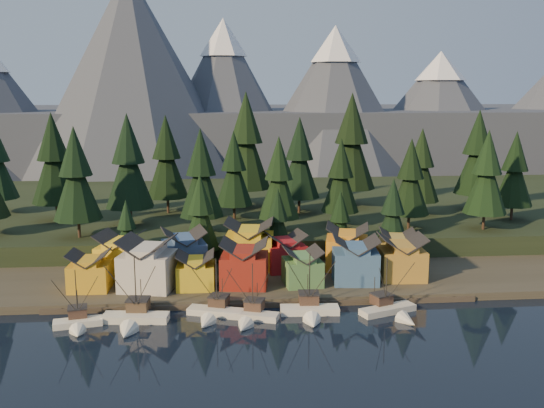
{
  "coord_description": "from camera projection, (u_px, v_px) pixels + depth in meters",
  "views": [
    {
      "loc": [
        -7.66,
        -90.56,
        39.18
      ],
      "look_at": [
        2.85,
        30.0,
        16.48
      ],
      "focal_mm": 40.0,
      "sensor_mm": 36.0,
      "label": 1
    }
  ],
  "objects": [
    {
      "name": "boat_0",
      "position": [
        77.0,
        315.0,
        101.3
      ],
      "size": [
        8.66,
        9.22,
        10.73
      ],
      "rotation": [
        0.0,
        0.0,
        0.2
      ],
      "color": "silver",
      "rests_on": "ground"
    },
    {
      "name": "house_front_2",
      "position": [
        196.0,
        269.0,
        116.97
      ],
      "size": [
        7.28,
        7.33,
        7.03
      ],
      "rotation": [
        0.0,
        0.0,
        -0.01
      ],
      "color": "gold",
      "rests_on": "shore_strip"
    },
    {
      "name": "dock",
      "position": [
        263.0,
        302.0,
        112.62
      ],
      "size": [
        80.0,
        4.0,
        1.0
      ],
      "primitive_type": "cube",
      "color": "#494034",
      "rests_on": "ground"
    },
    {
      "name": "tree_hill_5",
      "position": [
        201.0,
        176.0,
        140.89
      ],
      "size": [
        10.63,
        10.63,
        24.75
      ],
      "color": "#332319",
      "rests_on": "hillside"
    },
    {
      "name": "tree_hill_10",
      "position": [
        351.0,
        145.0,
        173.04
      ],
      "size": [
        14.05,
        14.05,
        32.73
      ],
      "color": "#332319",
      "rests_on": "hillside"
    },
    {
      "name": "shore_strip",
      "position": [
        255.0,
        265.0,
        135.58
      ],
      "size": [
        400.0,
        50.0,
        1.5
      ],
      "primitive_type": "cube",
      "color": "#363227",
      "rests_on": "ground"
    },
    {
      "name": "tree_shore_4",
      "position": [
        393.0,
        215.0,
        136.22
      ],
      "size": [
        7.97,
        7.97,
        18.55
      ],
      "color": "#332319",
      "rests_on": "shore_strip"
    },
    {
      "name": "tree_shore_1",
      "position": [
        201.0,
        215.0,
        132.4
      ],
      "size": [
        8.61,
        8.61,
        20.05
      ],
      "color": "#332319",
      "rests_on": "shore_strip"
    },
    {
      "name": "tree_hill_17",
      "position": [
        515.0,
        172.0,
        155.71
      ],
      "size": [
        9.91,
        9.91,
        23.09
      ],
      "color": "#332319",
      "rests_on": "hillside"
    },
    {
      "name": "boat_3",
      "position": [
        250.0,
        309.0,
        104.34
      ],
      "size": [
        10.04,
        10.48,
        10.93
      ],
      "rotation": [
        0.0,
        0.0,
        -0.33
      ],
      "color": "beige",
      "rests_on": "ground"
    },
    {
      "name": "tree_shore_2",
      "position": [
        278.0,
        222.0,
        134.19
      ],
      "size": [
        7.16,
        7.16,
        16.69
      ],
      "color": "#332319",
      "rests_on": "shore_strip"
    },
    {
      "name": "boat_2",
      "position": [
        213.0,
        306.0,
        106.06
      ],
      "size": [
        10.65,
        11.07,
        11.28
      ],
      "rotation": [
        0.0,
        0.0,
        -0.32
      ],
      "color": "silver",
      "rests_on": "ground"
    },
    {
      "name": "tree_hill_4",
      "position": [
        167.0,
        160.0,
        164.3
      ],
      "size": [
        11.54,
        11.54,
        26.88
      ],
      "color": "#332319",
      "rests_on": "hillside"
    },
    {
      "name": "house_back_4",
      "position": [
        347.0,
        246.0,
        129.4
      ],
      "size": [
        10.37,
        10.11,
        9.52
      ],
      "rotation": [
        0.0,
        0.0,
        -0.22
      ],
      "color": "orange",
      "rests_on": "shore_strip"
    },
    {
      "name": "tree_hill_2",
      "position": [
        76.0,
        177.0,
        136.46
      ],
      "size": [
        10.96,
        10.96,
        25.54
      ],
      "color": "#332319",
      "rests_on": "hillside"
    },
    {
      "name": "mountain_ridge",
      "position": [
        226.0,
        117.0,
        300.53
      ],
      "size": [
        560.0,
        190.0,
        90.0
      ],
      "color": "#4E5465",
      "rests_on": "ground"
    },
    {
      "name": "house_front_0",
      "position": [
        90.0,
        270.0,
        115.88
      ],
      "size": [
        7.75,
        7.35,
        7.5
      ],
      "rotation": [
        0.0,
        0.0,
        -0.04
      ],
      "color": "gold",
      "rests_on": "shore_strip"
    },
    {
      "name": "house_front_5",
      "position": [
        356.0,
        259.0,
        120.07
      ],
      "size": [
        9.51,
        8.8,
        9.19
      ],
      "rotation": [
        0.0,
        0.0,
        -0.1
      ],
      "color": "#395D87",
      "rests_on": "shore_strip"
    },
    {
      "name": "tree_hill_13",
      "position": [
        487.0,
        175.0,
        144.79
      ],
      "size": [
        10.38,
        10.38,
        24.18
      ],
      "color": "#332319",
      "rests_on": "hillside"
    },
    {
      "name": "tree_hill_3",
      "position": [
        129.0,
        165.0,
        148.82
      ],
      "size": [
        11.98,
        11.98,
        27.91
      ],
      "color": "#332319",
      "rests_on": "hillside"
    },
    {
      "name": "ground",
      "position": [
        271.0,
        340.0,
        96.55
      ],
      "size": [
        500.0,
        500.0,
        0.0
      ],
      "primitive_type": "plane",
      "color": "black",
      "rests_on": "ground"
    },
    {
      "name": "house_back_1",
      "position": [
        184.0,
        251.0,
        125.64
      ],
      "size": [
        10.09,
        10.17,
        9.51
      ],
      "rotation": [
        0.0,
        0.0,
        0.21
      ],
      "color": "#395688",
      "rests_on": "shore_strip"
    },
    {
      "name": "house_back_0",
      "position": [
        120.0,
        254.0,
        123.67
      ],
      "size": [
        10.21,
        9.96,
        9.28
      ],
      "rotation": [
        0.0,
        0.0,
        -0.24
      ],
      "color": "yellow",
      "rests_on": "shore_strip"
    },
    {
      "name": "tree_hill_8",
      "position": [
        299.0,
        161.0,
        164.49
      ],
      "size": [
        11.3,
        11.3,
        26.33
      ],
      "color": "#332319",
      "rests_on": "hillside"
    },
    {
      "name": "house_front_4",
      "position": [
        303.0,
        266.0,
        118.98
      ],
      "size": [
        7.78,
        8.29,
        7.26
      ],
      "rotation": [
        0.0,
        0.0,
        0.1
      ],
      "color": "#508347",
      "rests_on": "shore_strip"
    },
    {
      "name": "tree_hill_12",
      "position": [
        421.0,
        168.0,
        161.63
      ],
      "size": [
        10.1,
        10.1,
        23.53
      ],
      "color": "#332319",
      "rests_on": "hillside"
    },
    {
      "name": "house_front_3",
      "position": [
        244.0,
        262.0,
        117.98
      ],
      "size": [
        9.98,
        9.62,
        9.06
      ],
      "rotation": [
        0.0,
        0.0,
        -0.14
      ],
      "color": "maroon",
      "rests_on": "shore_strip"
    },
    {
      "name": "tree_hill_14",
      "position": [
        477.0,
        155.0,
        168.57
      ],
      "size": [
        12.09,
        12.09,
        28.17
      ],
      "color": "#332319",
      "rests_on": "hillside"
    },
    {
      "name": "tree_shore_3",
      "position": [
        340.0,
        222.0,
        135.46
      ],
      "size": [
        6.86,
        6.86,
        15.98
      ],
      "color": "#332319",
      "rests_on": "shore_strip"
    },
    {
      "name": "house_front_6",
      "position": [
        402.0,
        256.0,
        122.62
      ],
      "size": [
        9.28,
        8.81,
        8.89
      ],
      "rotation": [
        0.0,
        0.0,
        -0.05
      ],
      "color": "#B4832E",
      "rests_on": "shore_strip"
    },
    {
      "name": "tree_hill_15",
      "position": [
        246.0,
        144.0,
        172.4
      ],
      "size": [
        14.2,
        14.2,
        33.08
      ],
      "color": "#332319",
      "rests_on": "hillside"
    },
    {
      "name": "house_back_5",
      "position": [
        397.0,
        248.0,
        130.41
      ],
      "size": [
        8.49,
        8.56,
        8.23
      ],
      "rotation": [
        0.0,
        0.0,
        -0.17
      ],
      "color": "#AD8E3D",
      "rests_on": "shore_strip"
    },
    {
      "name": "boat_1",
      "position": [
        133.0,
        311.0,
        102.8
      ],
      "size": [
        11.86,
        12.71,
        12.66
      ],
      "rotation": [
        0.0,
        0.0,
        -0.11
      ],
      "color": "silver",
      "rests_on": "ground"
    },
    {
      "name": "tree_shore_0",
      "position": [
        127.0,
        230.0,
        131.59
      ],
      "size": [
        6.25,
        6.25,
        14.55
      ],
      "color": "#332319",
      "rests_on": "shore_strip"
    },
    {
      "name": "house_front_1",
      "position": [
        148.0,
        262.0,
        116.21
      ],
      "size": [
        11.55,
        11.25,
        10.09
      ],
      "rotation": [
        0.0,
        0.0,
        -0.22
      ],
      "color": "beige",
      "rests_on": "shore_strip"
    },
    {
      "name": "tree_hill_1",
      "position": [
        54.0,
        162.0,
        154.95
      ],
      "size": [
        11.99,
        11.99,
        27.94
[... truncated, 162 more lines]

